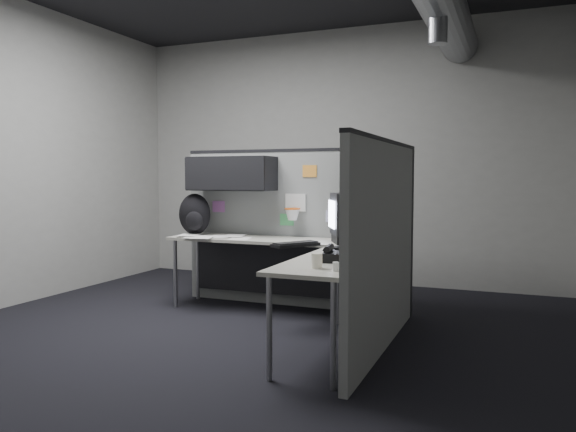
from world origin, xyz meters
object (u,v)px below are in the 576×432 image
at_px(desk, 293,256).
at_px(phone, 338,255).
at_px(monitor, 355,217).
at_px(backpack, 195,215).
at_px(keyboard, 296,244).

relative_size(desk, phone, 8.38).
bearing_deg(monitor, phone, -62.07).
xyz_separation_m(desk, phone, (0.71, -0.91, 0.16)).
xyz_separation_m(phone, backpack, (-1.96, 1.22, 0.17)).
height_order(monitor, phone, monitor).
bearing_deg(phone, backpack, 149.05).
relative_size(desk, backpack, 5.31).
relative_size(phone, backpack, 0.63).
bearing_deg(desk, monitor, 23.47).
distance_m(desk, backpack, 1.33).
bearing_deg(phone, monitor, 100.61).
distance_m(keyboard, phone, 0.92).
relative_size(monitor, phone, 1.97).
distance_m(keyboard, backpack, 1.46).
bearing_deg(desk, phone, -52.03).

